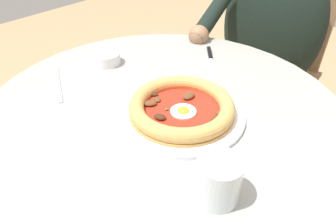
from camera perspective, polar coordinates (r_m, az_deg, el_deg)
dining_table at (r=0.83m, az=-0.86°, el=-6.95°), size 0.88×0.88×0.74m
pizza_on_plate at (r=0.69m, az=2.62°, el=0.64°), size 0.29×0.29×0.04m
water_glass at (r=0.51m, az=9.51°, el=-12.91°), size 0.07×0.07×0.08m
steak_knife at (r=0.96m, az=8.10°, el=10.29°), size 0.16×0.13×0.01m
ramekin_capers at (r=0.93m, az=-11.57°, el=10.03°), size 0.08×0.08×0.03m
fork_utensil at (r=0.86m, az=-20.14°, el=4.96°), size 0.10×0.16×0.00m
diner_person at (r=1.36m, az=17.47°, el=7.89°), size 0.50×0.41×1.20m
cafe_chair_diner at (r=1.48m, az=19.47°, el=8.98°), size 0.41×0.41×0.85m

